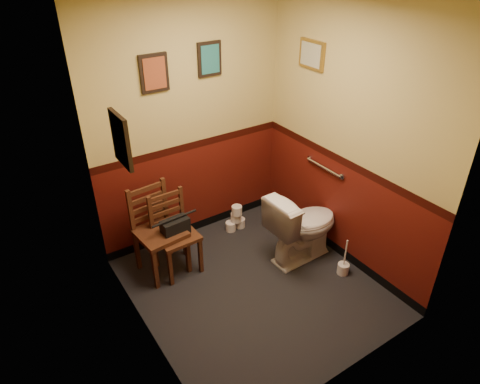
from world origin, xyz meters
name	(u,v)px	position (x,y,z in m)	size (l,w,h in m)	color
floor	(254,287)	(0.00, 0.00, 0.00)	(2.20, 2.40, 0.00)	black
wall_back	(190,125)	(0.00, 1.20, 1.35)	(2.20, 2.70, 0.00)	#50120C
wall_front	(363,242)	(0.00, -1.20, 1.35)	(2.20, 2.70, 0.00)	#50120C
wall_left	(133,208)	(-1.10, 0.00, 1.35)	(2.40, 2.70, 0.00)	#50120C
wall_right	(348,140)	(1.10, 0.00, 1.35)	(2.40, 2.70, 0.00)	#50120C
grab_bar	(324,167)	(1.07, 0.25, 0.95)	(0.05, 0.56, 0.06)	silver
framed_print_back_a	(154,73)	(-0.35, 1.18, 1.95)	(0.28, 0.04, 0.36)	black
framed_print_back_b	(210,59)	(0.25, 1.18, 2.00)	(0.26, 0.04, 0.34)	black
framed_print_left	(121,140)	(-1.08, 0.10, 1.85)	(0.04, 0.30, 0.38)	black
framed_print_right	(312,55)	(1.08, 0.60, 2.05)	(0.04, 0.34, 0.28)	olive
toilet	(303,226)	(0.72, 0.12, 0.40)	(0.46, 0.82, 0.80)	white
toilet_brush	(343,268)	(0.90, -0.34, 0.07)	(0.12, 0.12, 0.43)	silver
chair_left	(158,231)	(-0.64, 0.79, 0.48)	(0.49, 0.49, 0.96)	#592F1A
chair_right	(174,234)	(-0.50, 0.71, 0.44)	(0.41, 0.41, 0.87)	#592F1A
handbag	(175,227)	(-0.50, 0.67, 0.54)	(0.29, 0.16, 0.21)	black
tp_stack	(236,219)	(0.40, 0.95, 0.14)	(0.26, 0.16, 0.34)	silver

